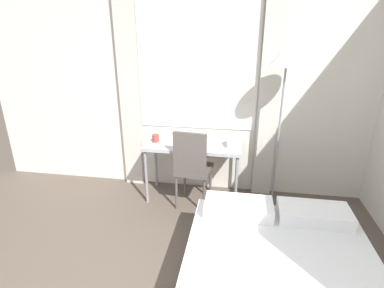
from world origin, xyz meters
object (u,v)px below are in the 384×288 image
(mug, at_px, (156,138))
(standing_lamp, at_px, (285,76))
(desk_chair, at_px, (192,165))
(telephone, at_px, (233,142))
(book, at_px, (189,142))
(desk, at_px, (193,149))

(mug, bearing_deg, standing_lamp, -1.27)
(desk_chair, distance_m, telephone, 0.55)
(telephone, xyz_separation_m, mug, (-0.94, -0.00, -0.00))
(mug, bearing_deg, book, 0.34)
(book, bearing_deg, mug, -179.66)
(desk, height_order, mug, mug)
(desk, distance_m, standing_lamp, 1.34)
(desk_chair, relative_size, book, 3.94)
(standing_lamp, relative_size, telephone, 10.97)
(book, height_order, mug, mug)
(desk, relative_size, mug, 12.74)
(standing_lamp, relative_size, book, 7.47)
(book, bearing_deg, desk_chair, -69.91)
(desk, bearing_deg, desk_chair, -82.87)
(desk_chair, xyz_separation_m, telephone, (0.45, 0.23, 0.23))
(desk, xyz_separation_m, desk_chair, (0.03, -0.23, -0.11))
(desk, distance_m, book, 0.10)
(desk, bearing_deg, book, -179.39)
(desk_chair, bearing_deg, mug, 162.17)
(book, bearing_deg, desk, 0.61)
(desk_chair, height_order, standing_lamp, standing_lamp)
(telephone, relative_size, mug, 1.87)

